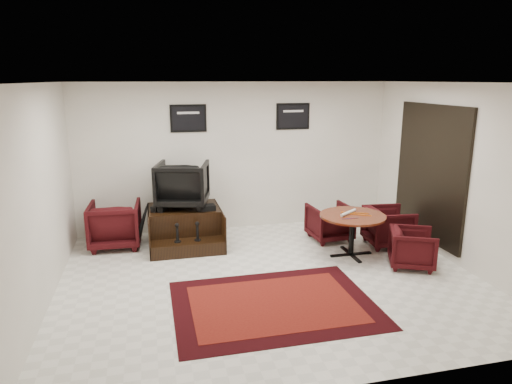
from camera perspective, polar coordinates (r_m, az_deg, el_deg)
ground at (r=6.81m, az=1.84°, el=-10.78°), size 6.00×6.00×0.00m
room_shell at (r=6.51m, az=5.15°, el=4.50°), size 6.02×5.02×2.81m
area_rug at (r=6.10m, az=2.25°, el=-13.82°), size 2.58×1.94×0.01m
shine_podium at (r=8.19m, az=-8.89°, el=-4.36°), size 1.25×1.28×0.64m
shine_chair at (r=8.11m, az=-9.18°, el=1.23°), size 1.03×0.99×0.89m
shoes_pair at (r=8.02m, az=-12.03°, el=-1.94°), size 0.30×0.33×0.10m
polish_kit at (r=7.91m, az=-6.15°, el=-1.96°), size 0.29×0.22×0.09m
umbrella_black at (r=8.04m, az=-14.23°, el=-4.29°), size 0.29×0.11×0.78m
umbrella_hooked at (r=8.19m, az=-14.06°, el=-3.88°), size 0.30×0.11×0.80m
armchair_side at (r=8.28m, az=-17.22°, el=-3.63°), size 0.88×0.83×0.87m
meeting_table at (r=7.61m, az=11.97°, el=-3.45°), size 1.07×1.07×0.70m
table_chair_back at (r=8.37m, az=9.19°, el=-3.51°), size 0.75×0.71×0.72m
table_chair_window at (r=8.31m, az=16.24°, el=-3.95°), size 0.75×0.79×0.75m
table_chair_corner at (r=7.50m, az=18.97°, el=-6.44°), size 0.82×0.84×0.66m
paper_roll at (r=7.61m, az=11.47°, el=-2.54°), size 0.37×0.28×0.05m
table_clutter at (r=7.61m, az=12.28°, el=-2.74°), size 0.56×0.38×0.01m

